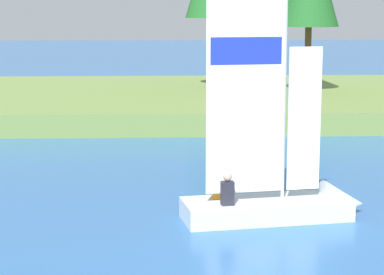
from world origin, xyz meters
name	(u,v)px	position (x,y,z in m)	size (l,w,h in m)	color
shore_bank	(147,100)	(0.00, 26.53, 0.44)	(80.00, 15.62, 0.88)	olive
sailboat	(290,195)	(3.66, 7.91, 0.53)	(4.47, 1.96, 6.40)	silver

